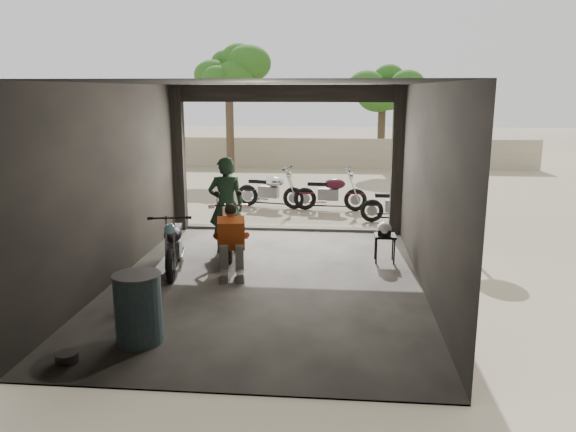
% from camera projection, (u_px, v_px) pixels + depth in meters
% --- Properties ---
extents(ground, '(80.00, 80.00, 0.00)m').
position_uv_depth(ground, '(267.00, 282.00, 9.23)').
color(ground, '#7A6D56').
rests_on(ground, ground).
extents(garage, '(7.00, 7.13, 3.20)m').
position_uv_depth(garage, '(271.00, 200.00, 9.48)').
color(garage, '#2D2B28').
rests_on(garage, ground).
extents(boundary_wall, '(18.00, 0.30, 1.20)m').
position_uv_depth(boundary_wall, '(311.00, 153.00, 22.70)').
color(boundary_wall, gray).
rests_on(boundary_wall, ground).
extents(tree_left, '(2.20, 2.20, 5.60)m').
position_uv_depth(tree_left, '(229.00, 65.00, 20.76)').
color(tree_left, '#382B1E').
rests_on(tree_left, ground).
extents(tree_right, '(2.20, 2.20, 5.00)m').
position_uv_depth(tree_right, '(383.00, 77.00, 21.80)').
color(tree_right, '#382B1E').
rests_on(tree_right, ground).
extents(main_bike, '(0.92, 1.72, 1.09)m').
position_uv_depth(main_bike, '(230.00, 227.00, 10.69)').
color(main_bike, beige).
rests_on(main_bike, ground).
extents(left_bike, '(0.94, 1.68, 1.07)m').
position_uv_depth(left_bike, '(174.00, 241.00, 9.72)').
color(left_bike, black).
rests_on(left_bike, ground).
extents(outside_bike_a, '(1.75, 1.01, 1.11)m').
position_uv_depth(outside_bike_a, '(270.00, 187.00, 14.95)').
color(outside_bike_a, black).
rests_on(outside_bike_a, ground).
extents(outside_bike_b, '(1.68, 0.74, 1.12)m').
position_uv_depth(outside_bike_b, '(330.00, 189.00, 14.59)').
color(outside_bike_b, '#3D0E1A').
rests_on(outside_bike_b, ground).
extents(outside_bike_c, '(1.56, 0.70, 1.04)m').
position_uv_depth(outside_bike_c, '(398.00, 201.00, 13.29)').
color(outside_bike_c, black).
rests_on(outside_bike_c, ground).
extents(rider, '(0.73, 0.52, 1.87)m').
position_uv_depth(rider, '(226.00, 205.00, 10.72)').
color(rider, black).
rests_on(rider, ground).
extents(mechanic, '(0.75, 0.92, 1.18)m').
position_uv_depth(mechanic, '(231.00, 243.00, 9.36)').
color(mechanic, '#AF4817').
rests_on(mechanic, ground).
extents(stool, '(0.38, 0.38, 0.53)m').
position_uv_depth(stool, '(385.00, 239.00, 10.17)').
color(stool, black).
rests_on(stool, ground).
extents(helmet, '(0.35, 0.36, 0.25)m').
position_uv_depth(helmet, '(384.00, 229.00, 10.08)').
color(helmet, silver).
rests_on(helmet, stool).
extents(oil_drum, '(0.64, 0.64, 0.90)m').
position_uv_depth(oil_drum, '(138.00, 309.00, 6.92)').
color(oil_drum, '#3D5D67').
rests_on(oil_drum, ground).
extents(sign_post, '(0.75, 0.08, 2.24)m').
position_uv_depth(sign_post, '(464.00, 173.00, 11.02)').
color(sign_post, black).
rests_on(sign_post, ground).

